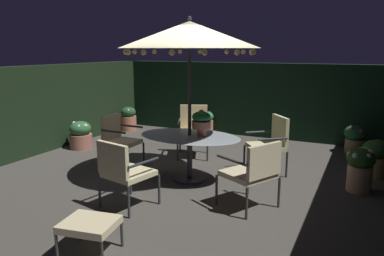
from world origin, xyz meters
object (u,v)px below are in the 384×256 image
patio_chair_east (193,127)px  patio_chair_south (123,169)px  centerpiece_planter (201,121)px  potted_plant_back_center (360,168)px  patio_chair_north (254,170)px  potted_plant_back_left (355,138)px  potted_plant_back_right (129,118)px  potted_plant_left_near (206,122)px  potted_plant_right_far (81,135)px  patio_umbrella (189,35)px  patio_chair_southeast (118,137)px  ottoman_footrest (89,225)px  patio_dining_table (190,143)px  patio_chair_northeast (271,141)px  potted_plant_front_corner (376,156)px

patio_chair_east → patio_chair_south: size_ratio=1.07×
centerpiece_planter → potted_plant_back_center: bearing=14.4°
potted_plant_back_center → patio_chair_north: bearing=-134.0°
potted_plant_back_left → centerpiece_planter: bearing=-127.1°
patio_chair_north → potted_plant_back_right: (-4.47, 3.44, -0.23)m
patio_chair_south → potted_plant_left_near: size_ratio=1.60×
potted_plant_back_center → potted_plant_right_far: potted_plant_back_center is taller
patio_chair_north → patio_umbrella: bearing=152.5°
patio_chair_east → potted_plant_back_right: (-2.61, 1.43, -0.27)m
potted_plant_left_near → potted_plant_back_right: bearing=-167.8°
centerpiece_planter → patio_chair_southeast: 1.69m
patio_chair_south → ottoman_footrest: size_ratio=1.53×
patio_chair_southeast → ottoman_footrest: patio_chair_southeast is taller
potted_plant_right_far → patio_dining_table: bearing=-14.1°
centerpiece_planter → potted_plant_right_far: centerpiece_planter is taller
patio_chair_north → potted_plant_right_far: 4.56m
patio_dining_table → patio_chair_northeast: (1.13, 0.91, -0.04)m
potted_plant_left_near → potted_plant_front_corner: bearing=-23.4°
potted_plant_back_right → patio_chair_east: bearing=-28.7°
potted_plant_back_left → potted_plant_back_right: bearing=-177.9°
patio_chair_southeast → potted_plant_back_center: 4.07m
patio_chair_south → potted_plant_back_center: bearing=35.8°
patio_dining_table → potted_plant_left_near: bearing=109.0°
centerpiece_planter → patio_chair_east: bearing=120.4°
patio_umbrella → patio_chair_northeast: size_ratio=2.61×
patio_umbrella → potted_plant_back_right: patio_umbrella is taller
potted_plant_front_corner → centerpiece_planter: bearing=-150.4°
potted_plant_back_right → potted_plant_right_far: 2.01m
patio_chair_southeast → ottoman_footrest: size_ratio=1.56×
patio_chair_north → ottoman_footrest: patio_chair_north is taller
patio_dining_table → potted_plant_back_center: patio_dining_table is taller
patio_chair_east → potted_plant_back_center: bearing=-12.2°
patio_chair_south → potted_plant_back_left: (2.71, 4.39, -0.23)m
potted_plant_left_near → potted_plant_front_corner: 4.25m
patio_chair_southeast → patio_dining_table: bearing=-0.3°
patio_dining_table → potted_plant_back_right: 4.23m
potted_plant_back_left → potted_plant_left_near: 3.52m
potted_plant_back_center → ottoman_footrest: bearing=-128.2°
patio_umbrella → patio_chair_south: patio_umbrella is taller
potted_plant_back_center → potted_plant_back_right: potted_plant_back_center is taller
patio_dining_table → potted_plant_right_far: size_ratio=2.85×
patio_umbrella → potted_plant_front_corner: 3.76m
centerpiece_planter → patio_chair_east: size_ratio=0.42×
potted_plant_right_far → patio_chair_north: bearing=-18.3°
potted_plant_right_far → potted_plant_front_corner: potted_plant_front_corner is taller
patio_dining_table → ottoman_footrest: (0.06, -2.53, -0.30)m
patio_chair_southeast → potted_plant_right_far: 1.78m
patio_chair_east → potted_plant_right_far: 2.55m
centerpiece_planter → patio_chair_south: size_ratio=0.45×
patio_chair_north → potted_plant_back_center: bearing=46.0°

